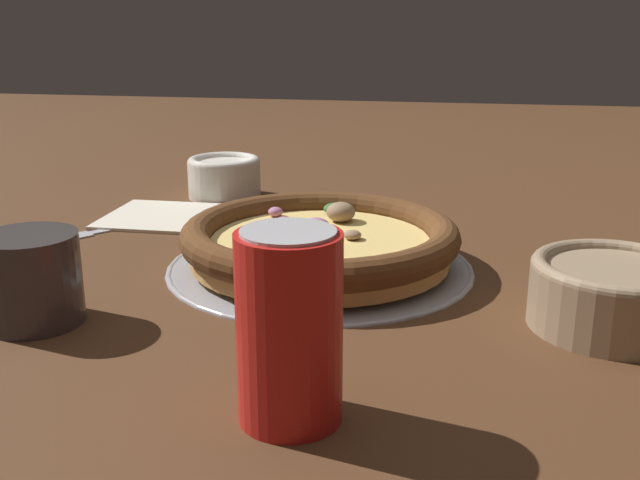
{
  "coord_description": "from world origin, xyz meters",
  "views": [
    {
      "loc": [
        0.7,
        0.13,
        0.25
      ],
      "look_at": [
        0.0,
        0.0,
        0.03
      ],
      "focal_mm": 42.0,
      "sensor_mm": 36.0,
      "label": 1
    }
  ],
  "objects_px": {
    "pizza": "(320,240)",
    "bowl_near": "(615,292)",
    "bowl_far": "(224,176)",
    "napkin": "(158,214)",
    "fork": "(113,228)",
    "beverage_can": "(289,328)",
    "drinking_cup": "(31,279)",
    "pizza_tray": "(320,264)"
  },
  "relations": [
    {
      "from": "pizza",
      "to": "bowl_far",
      "type": "height_order",
      "value": "bowl_far"
    },
    {
      "from": "bowl_far",
      "to": "fork",
      "type": "bearing_deg",
      "value": -23.46
    },
    {
      "from": "bowl_near",
      "to": "drinking_cup",
      "type": "xyz_separation_m",
      "value": [
        0.08,
        -0.47,
        0.01
      ]
    },
    {
      "from": "pizza_tray",
      "to": "drinking_cup",
      "type": "relative_size",
      "value": 3.81
    },
    {
      "from": "drinking_cup",
      "to": "bowl_near",
      "type": "bearing_deg",
      "value": 99.35
    },
    {
      "from": "pizza",
      "to": "napkin",
      "type": "distance_m",
      "value": 0.28
    },
    {
      "from": "napkin",
      "to": "beverage_can",
      "type": "bearing_deg",
      "value": 31.42
    },
    {
      "from": "pizza_tray",
      "to": "bowl_far",
      "type": "xyz_separation_m",
      "value": [
        -0.28,
        -0.19,
        0.03
      ]
    },
    {
      "from": "bowl_near",
      "to": "beverage_can",
      "type": "relative_size",
      "value": 1.09
    },
    {
      "from": "pizza",
      "to": "bowl_near",
      "type": "bearing_deg",
      "value": 68.8
    },
    {
      "from": "fork",
      "to": "pizza",
      "type": "bearing_deg",
      "value": 109.12
    },
    {
      "from": "pizza_tray",
      "to": "bowl_near",
      "type": "distance_m",
      "value": 0.28
    },
    {
      "from": "bowl_near",
      "to": "napkin",
      "type": "bearing_deg",
      "value": -117.18
    },
    {
      "from": "pizza",
      "to": "bowl_near",
      "type": "relative_size",
      "value": 2.06
    },
    {
      "from": "pizza_tray",
      "to": "beverage_can",
      "type": "height_order",
      "value": "beverage_can"
    },
    {
      "from": "bowl_far",
      "to": "napkin",
      "type": "height_order",
      "value": "bowl_far"
    },
    {
      "from": "bowl_near",
      "to": "napkin",
      "type": "height_order",
      "value": "bowl_near"
    },
    {
      "from": "bowl_near",
      "to": "beverage_can",
      "type": "distance_m",
      "value": 0.3
    },
    {
      "from": "napkin",
      "to": "bowl_far",
      "type": "bearing_deg",
      "value": 158.22
    },
    {
      "from": "pizza_tray",
      "to": "pizza",
      "type": "bearing_deg",
      "value": -122.95
    },
    {
      "from": "pizza_tray",
      "to": "fork",
      "type": "height_order",
      "value": "pizza_tray"
    },
    {
      "from": "bowl_far",
      "to": "napkin",
      "type": "xyz_separation_m",
      "value": [
        0.12,
        -0.05,
        -0.03
      ]
    },
    {
      "from": "pizza_tray",
      "to": "napkin",
      "type": "xyz_separation_m",
      "value": [
        -0.15,
        -0.24,
        0.0
      ]
    },
    {
      "from": "beverage_can",
      "to": "napkin",
      "type": "bearing_deg",
      "value": -148.58
    },
    {
      "from": "fork",
      "to": "beverage_can",
      "type": "distance_m",
      "value": 0.49
    },
    {
      "from": "pizza_tray",
      "to": "bowl_far",
      "type": "height_order",
      "value": "bowl_far"
    },
    {
      "from": "bowl_near",
      "to": "beverage_can",
      "type": "bearing_deg",
      "value": -50.24
    },
    {
      "from": "bowl_near",
      "to": "bowl_far",
      "type": "distance_m",
      "value": 0.59
    },
    {
      "from": "napkin",
      "to": "beverage_can",
      "type": "xyz_separation_m",
      "value": [
        0.44,
        0.27,
        0.06
      ]
    },
    {
      "from": "bowl_far",
      "to": "pizza_tray",
      "type": "bearing_deg",
      "value": 34.02
    },
    {
      "from": "drinking_cup",
      "to": "beverage_can",
      "type": "distance_m",
      "value": 0.27
    },
    {
      "from": "pizza_tray",
      "to": "drinking_cup",
      "type": "distance_m",
      "value": 0.28
    },
    {
      "from": "pizza_tray",
      "to": "beverage_can",
      "type": "distance_m",
      "value": 0.3
    },
    {
      "from": "bowl_near",
      "to": "drinking_cup",
      "type": "height_order",
      "value": "drinking_cup"
    },
    {
      "from": "bowl_far",
      "to": "drinking_cup",
      "type": "distance_m",
      "value": 0.46
    },
    {
      "from": "bowl_near",
      "to": "fork",
      "type": "relative_size",
      "value": 0.93
    },
    {
      "from": "pizza_tray",
      "to": "bowl_near",
      "type": "bearing_deg",
      "value": 68.8
    },
    {
      "from": "bowl_far",
      "to": "napkin",
      "type": "bearing_deg",
      "value": -21.78
    },
    {
      "from": "drinking_cup",
      "to": "beverage_can",
      "type": "bearing_deg",
      "value": 65.31
    },
    {
      "from": "bowl_near",
      "to": "bowl_far",
      "type": "xyz_separation_m",
      "value": [
        -0.38,
        -0.45,
        -0.0
      ]
    },
    {
      "from": "bowl_far",
      "to": "fork",
      "type": "distance_m",
      "value": 0.2
    },
    {
      "from": "bowl_near",
      "to": "bowl_far",
      "type": "bearing_deg",
      "value": -130.17
    }
  ]
}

